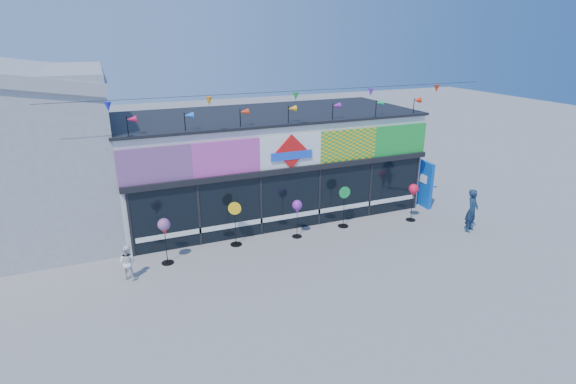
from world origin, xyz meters
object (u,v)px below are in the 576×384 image
spinner_4 (413,191)px  adult_man (472,210)px  blue_sign (424,184)px  spinner_1 (235,223)px  child (128,262)px  spinner_0 (164,228)px  spinner_2 (297,208)px  spinner_3 (344,206)px

spinner_4 → adult_man: adult_man is taller
blue_sign → spinner_4: (-1.49, -1.15, 0.23)m
blue_sign → spinner_1: blue_sign is taller
adult_man → child: adult_man is taller
spinner_0 → adult_man: bearing=-9.3°
spinner_0 → spinner_1: 2.54m
spinner_2 → spinner_4: spinner_4 is taller
spinner_3 → child: 8.10m
blue_sign → child: blue_sign is taller
blue_sign → child: size_ratio=1.79×
spinner_0 → spinner_2: size_ratio=1.10×
spinner_1 → spinner_2: bearing=-5.5°
spinner_2 → spinner_0: bearing=-177.3°
spinner_0 → child: size_ratio=1.43×
spinner_0 → spinner_4: size_ratio=1.03×
spinner_4 → child: 10.90m
blue_sign → adult_man: bearing=-88.4°
blue_sign → spinner_3: 4.37m
spinner_2 → spinner_4: (4.89, -0.34, 0.07)m
blue_sign → spinner_0: blue_sign is taller
spinner_1 → spinner_2: size_ratio=1.12×
spinner_3 → child: (-8.04, -0.92, -0.31)m
spinner_3 → spinner_4: (2.83, -0.51, 0.37)m
spinner_0 → adult_man: adult_man is taller
spinner_4 → child: spinner_4 is taller
adult_man → spinner_0: bearing=144.4°
spinner_1 → child: 3.84m
blue_sign → spinner_4: 1.90m
spinner_1 → adult_man: size_ratio=0.98×
spinner_3 → spinner_0: bearing=-176.7°
spinner_1 → adult_man: bearing=-14.7°
spinner_1 → spinner_4: 7.20m
spinner_0 → spinner_4: 9.64m
blue_sign → spinner_2: blue_sign is taller
spinner_1 → adult_man: (8.61, -2.26, -0.03)m
adult_man → child: (-12.31, 1.29, -0.27)m
blue_sign → adult_man: blue_sign is taller
spinner_4 → adult_man: (1.44, -1.70, -0.41)m
spinner_4 → spinner_3: bearing=169.8°
spinner_1 → spinner_3: bearing=-0.7°
spinner_4 → spinner_2: bearing=176.0°
spinner_2 → child: bearing=-172.8°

